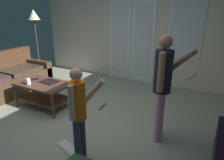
{
  "coord_description": "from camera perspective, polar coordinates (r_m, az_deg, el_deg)",
  "views": [
    {
      "loc": [
        2.08,
        -2.38,
        1.87
      ],
      "look_at": [
        0.77,
        0.04,
        0.89
      ],
      "focal_mm": 33.05,
      "sensor_mm": 36.0,
      "label": 1
    }
  ],
  "objects": [
    {
      "name": "ground_plane",
      "position": [
        3.68,
        -11.17,
        -11.56
      ],
      "size": [
        5.49,
        5.25,
        0.02
      ],
      "primitive_type": "cube",
      "color": "gray"
    },
    {
      "name": "person_child",
      "position": [
        2.48,
        -9.19,
        -7.77
      ],
      "size": [
        0.4,
        0.37,
        1.23
      ],
      "color": "#383A5D",
      "rests_on": "ground_plane"
    },
    {
      "name": "coffee_table",
      "position": [
        4.21,
        -18.3,
        -2.45
      ],
      "size": [
        1.03,
        0.64,
        0.49
      ],
      "color": "brown",
      "rests_on": "ground_plane"
    },
    {
      "name": "laptop_closed",
      "position": [
        4.16,
        -16.82,
        -0.44
      ],
      "size": [
        0.37,
        0.29,
        0.02
      ],
      "primitive_type": "cube",
      "rotation": [
        0.0,
        0.0,
        -0.11
      ],
      "color": "black",
      "rests_on": "coffee_table"
    },
    {
      "name": "wall_back_with_doors",
      "position": [
        5.4,
        6.24,
        13.94
      ],
      "size": [
        5.49,
        0.09,
        2.78
      ],
      "color": "beige",
      "rests_on": "ground_plane"
    },
    {
      "name": "person_adult",
      "position": [
        2.9,
        14.0,
        -0.09
      ],
      "size": [
        0.54,
        0.45,
        1.54
      ],
      "color": "pink",
      "rests_on": "ground_plane"
    },
    {
      "name": "loose_keyboard",
      "position": [
        3.07,
        -11.76,
        -18.16
      ],
      "size": [
        0.46,
        0.27,
        0.02
      ],
      "color": "white",
      "rests_on": "ground_plane"
    },
    {
      "name": "tv_remote_black",
      "position": [
        4.4,
        -20.72,
        0.22
      ],
      "size": [
        0.15,
        0.16,
        0.02
      ],
      "primitive_type": "cube",
      "rotation": [
        0.0,
        0.0,
        0.79
      ],
      "color": "black",
      "rests_on": "coffee_table"
    },
    {
      "name": "cup_near_edge",
      "position": [
        4.16,
        -22.15,
        -0.37
      ],
      "size": [
        0.08,
        0.08,
        0.11
      ],
      "primitive_type": "cylinder",
      "color": "white",
      "rests_on": "coffee_table"
    },
    {
      "name": "leather_couch",
      "position": [
        5.19,
        -28.19,
        -0.38
      ],
      "size": [
        0.89,
        2.12,
        0.9
      ],
      "color": "#513A26",
      "rests_on": "ground_plane"
    },
    {
      "name": "floor_lamp",
      "position": [
        6.02,
        -20.76,
        15.44
      ],
      "size": [
        0.32,
        0.32,
        1.81
      ],
      "color": "#37372D",
      "rests_on": "ground_plane"
    }
  ]
}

